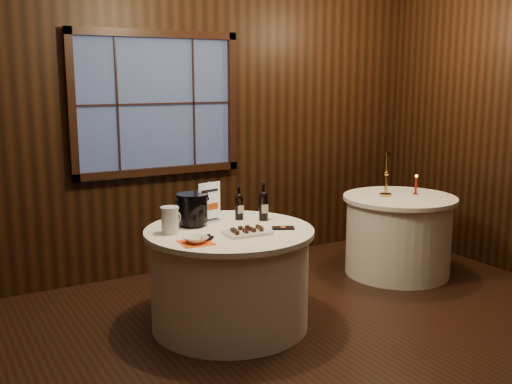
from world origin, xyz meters
TOP-DOWN VIEW (x-y plane):
  - ground at (0.00, 0.00)m, footprint 6.00×6.00m
  - back_wall at (0.00, 2.48)m, footprint 6.00×0.10m
  - main_table at (0.00, 1.00)m, footprint 1.28×1.28m
  - side_table at (2.00, 1.30)m, footprint 1.08×1.08m
  - sign_stand at (-0.04, 1.27)m, footprint 0.20×0.13m
  - port_bottle_left at (0.21, 1.23)m, footprint 0.07×0.07m
  - port_bottle_right at (0.37, 1.11)m, footprint 0.07×0.08m
  - ice_bucket at (-0.20, 1.23)m, footprint 0.25×0.25m
  - chocolate_plate at (0.05, 0.81)m, footprint 0.34×0.24m
  - chocolate_box at (0.35, 0.80)m, footprint 0.19×0.15m
  - grape_bunch at (-0.27, 0.79)m, footprint 0.16×0.09m
  - glass_pitcher at (-0.43, 1.11)m, footprint 0.18×0.14m
  - orange_napkin at (-0.38, 0.77)m, footprint 0.24×0.24m
  - cracker_bowl at (-0.38, 0.77)m, footprint 0.20×0.20m
  - brass_candlestick at (1.90, 1.39)m, footprint 0.12×0.12m
  - red_candle at (2.18, 1.28)m, footprint 0.05×0.05m

SIDE VIEW (x-z plane):
  - ground at x=0.00m, z-range 0.00..0.00m
  - main_table at x=0.00m, z-range 0.00..0.77m
  - side_table at x=2.00m, z-range 0.00..0.77m
  - orange_napkin at x=-0.38m, z-range 0.77..0.77m
  - chocolate_box at x=0.35m, z-range 0.77..0.78m
  - grape_bunch at x=-0.27m, z-range 0.77..0.81m
  - chocolate_plate at x=0.05m, z-range 0.77..0.81m
  - cracker_bowl at x=-0.38m, z-range 0.77..0.81m
  - red_candle at x=2.18m, z-range 0.75..0.95m
  - glass_pitcher at x=-0.43m, z-range 0.77..0.97m
  - sign_stand at x=-0.04m, z-range 0.72..1.05m
  - port_bottle_left at x=0.21m, z-range 0.75..1.03m
  - ice_bucket at x=-0.20m, z-range 0.78..1.03m
  - port_bottle_right at x=0.37m, z-range 0.75..1.06m
  - brass_candlestick at x=1.90m, z-range 0.71..1.14m
  - back_wall at x=0.00m, z-range 0.04..3.04m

